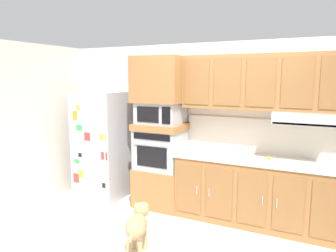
{
  "coord_description": "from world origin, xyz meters",
  "views": [
    {
      "loc": [
        1.19,
        -3.5,
        1.99
      ],
      "look_at": [
        -0.65,
        0.3,
        1.34
      ],
      "focal_mm": 33.89,
      "sensor_mm": 36.0,
      "label": 1
    }
  ],
  "objects_px": {
    "microwave": "(161,113)",
    "screwdriver": "(270,158)",
    "dog": "(138,224)",
    "refrigerator": "(102,145)",
    "built_in_oven": "(161,149)"
  },
  "relations": [
    {
      "from": "built_in_oven",
      "to": "screwdriver",
      "type": "xyz_separation_m",
      "value": [
        1.61,
        0.02,
        0.03
      ]
    },
    {
      "from": "microwave",
      "to": "screwdriver",
      "type": "bearing_deg",
      "value": 0.83
    },
    {
      "from": "built_in_oven",
      "to": "dog",
      "type": "bearing_deg",
      "value": -73.42
    },
    {
      "from": "built_in_oven",
      "to": "microwave",
      "type": "relative_size",
      "value": 1.09
    },
    {
      "from": "refrigerator",
      "to": "dog",
      "type": "relative_size",
      "value": 2.35
    },
    {
      "from": "microwave",
      "to": "screwdriver",
      "type": "xyz_separation_m",
      "value": [
        1.61,
        0.02,
        -0.53
      ]
    },
    {
      "from": "dog",
      "to": "screwdriver",
      "type": "bearing_deg",
      "value": -60.76
    },
    {
      "from": "microwave",
      "to": "dog",
      "type": "bearing_deg",
      "value": -73.42
    },
    {
      "from": "microwave",
      "to": "dog",
      "type": "relative_size",
      "value": 0.86
    },
    {
      "from": "built_in_oven",
      "to": "dog",
      "type": "distance_m",
      "value": 1.52
    },
    {
      "from": "refrigerator",
      "to": "screwdriver",
      "type": "distance_m",
      "value": 2.68
    },
    {
      "from": "built_in_oven",
      "to": "screwdriver",
      "type": "relative_size",
      "value": 4.54
    },
    {
      "from": "screwdriver",
      "to": "dog",
      "type": "height_order",
      "value": "screwdriver"
    },
    {
      "from": "built_in_oven",
      "to": "dog",
      "type": "height_order",
      "value": "built_in_oven"
    },
    {
      "from": "built_in_oven",
      "to": "screwdriver",
      "type": "bearing_deg",
      "value": 0.83
    }
  ]
}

